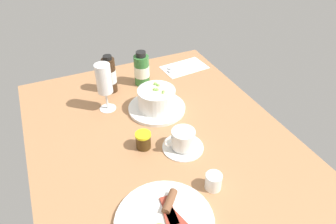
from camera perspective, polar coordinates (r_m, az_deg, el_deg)
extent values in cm
cube|color=#A8754C|center=(105.68, -1.18, -5.63)|extent=(110.00, 84.00, 3.00)
cylinder|color=white|center=(117.40, -2.05, 0.73)|extent=(21.33, 21.33, 1.20)
cylinder|color=white|center=(114.89, -2.10, 2.46)|extent=(13.88, 13.88, 7.44)
cylinder|color=beige|center=(113.25, -2.13, 3.68)|extent=(11.94, 11.94, 1.60)
sphere|color=#7BB14F|center=(112.75, -2.02, 4.06)|extent=(1.27, 1.27, 1.27)
sphere|color=#7BB14F|center=(115.22, -1.82, 4.87)|extent=(1.25, 1.25, 1.25)
sphere|color=#7BB14F|center=(112.50, -2.12, 3.98)|extent=(0.85, 0.85, 0.85)
sphere|color=#7BB14F|center=(111.00, -0.93, 3.49)|extent=(0.86, 0.86, 0.86)
sphere|color=#7BB14F|center=(116.06, -2.32, 5.11)|extent=(1.40, 1.40, 1.40)
sphere|color=#7BB14F|center=(112.87, -2.48, 4.09)|extent=(1.26, 1.26, 1.26)
sphere|color=#7BB14F|center=(111.64, -0.86, 3.71)|extent=(1.03, 1.03, 1.03)
cube|color=white|center=(144.77, 3.00, 8.15)|extent=(14.18, 21.07, 0.30)
cube|color=silver|center=(144.05, 3.58, 8.15)|extent=(2.56, 14.05, 0.50)
cube|color=silver|center=(141.02, 0.73, 7.54)|extent=(2.54, 3.80, 0.40)
cube|color=silver|center=(146.23, 3.08, 8.64)|extent=(2.26, 13.04, 0.50)
ellipsoid|color=silver|center=(143.51, 0.56, 8.12)|extent=(2.40, 4.00, 0.60)
cylinder|color=white|center=(101.58, 2.73, -6.33)|extent=(13.35, 13.35, 0.90)
cylinder|color=white|center=(99.23, 2.79, -4.87)|extent=(7.59, 7.59, 6.04)
cylinder|color=#33200D|center=(97.56, 2.83, -3.77)|extent=(6.45, 6.45, 1.00)
torus|color=white|center=(97.66, 0.19, -5.41)|extent=(1.01, 3.64, 3.60)
cylinder|color=white|center=(89.82, 8.29, -12.41)|extent=(4.68, 4.68, 4.96)
cone|color=white|center=(88.73, 7.09, -11.23)|extent=(2.77, 2.71, 2.32)
cylinder|color=white|center=(120.13, -10.88, 0.71)|extent=(6.11, 6.11, 0.40)
cylinder|color=white|center=(117.95, -11.09, 2.19)|extent=(0.80, 0.80, 7.21)
cylinder|color=white|center=(113.08, -11.63, 5.98)|extent=(5.60, 5.60, 11.03)
cylinder|color=#EAE8C6|center=(113.92, -11.53, 5.27)|extent=(4.59, 4.59, 6.62)
cylinder|color=#412B10|center=(100.73, -4.51, -5.34)|extent=(4.86, 4.86, 4.84)
cylinder|color=yellow|center=(98.85, -4.59, -4.14)|extent=(5.10, 5.10, 0.80)
cylinder|color=#337233|center=(130.25, -4.81, 7.60)|extent=(6.22, 6.22, 12.57)
cylinder|color=#EEEDCD|center=(130.37, -4.80, 7.51)|extent=(6.34, 6.34, 4.78)
cylinder|color=black|center=(126.82, -4.98, 10.47)|extent=(4.04, 4.04, 2.01)
cylinder|color=#382314|center=(126.62, -10.60, 6.58)|extent=(5.15, 5.15, 14.27)
cylinder|color=silver|center=(126.76, -10.59, 6.47)|extent=(5.25, 5.25, 5.42)
cylinder|color=black|center=(122.89, -11.01, 9.73)|extent=(3.35, 3.35, 1.44)
cylinder|color=white|center=(83.47, -0.65, -19.35)|extent=(25.37, 25.37, 1.40)
cube|color=#9E3828|center=(82.36, 1.99, -19.29)|extent=(9.31, 4.65, 0.60)
cube|color=#983828|center=(82.05, 0.55, -19.58)|extent=(9.29, 4.01, 0.60)
cube|color=#9B3828|center=(84.06, 0.23, -17.54)|extent=(9.16, 3.12, 0.60)
cylinder|color=brown|center=(84.66, 0.32, -15.95)|extent=(6.66, 6.34, 2.20)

